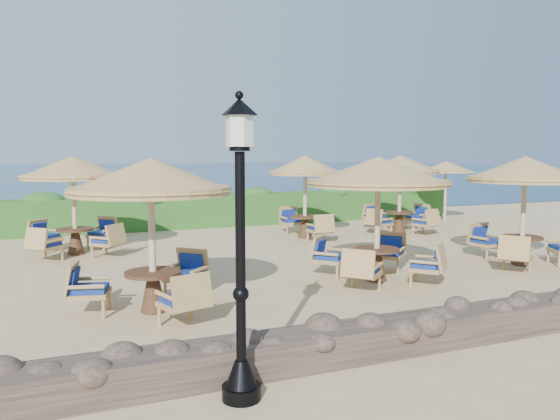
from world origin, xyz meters
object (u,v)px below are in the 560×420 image
at_px(lamp_post, 241,262).
at_px(cafe_set_1, 378,194).
at_px(cafe_set_4, 305,179).
at_px(cafe_set_5, 400,181).
at_px(extra_parasol, 446,167).
at_px(cafe_set_3, 73,188).
at_px(cafe_set_2, 524,188).
at_px(cafe_set_0, 151,202).

xyz_separation_m(lamp_post, cafe_set_1, (4.48, 4.27, 0.33)).
distance_m(cafe_set_1, cafe_set_4, 6.12).
height_order(lamp_post, cafe_set_5, lamp_post).
relative_size(extra_parasol, cafe_set_3, 0.90).
xyz_separation_m(cafe_set_2, cafe_set_4, (-3.06, 5.95, 0.01)).
xyz_separation_m(cafe_set_2, cafe_set_3, (-10.03, 5.68, -0.10)).
distance_m(cafe_set_2, cafe_set_4, 6.69).
bearing_deg(extra_parasol, cafe_set_4, -166.26).
bearing_deg(cafe_set_2, cafe_set_1, -179.16).
distance_m(lamp_post, cafe_set_3, 10.11).
relative_size(extra_parasol, cafe_set_1, 0.80).
bearing_deg(lamp_post, cafe_set_3, 97.79).
bearing_deg(cafe_set_2, cafe_set_3, 150.47).
height_order(cafe_set_2, cafe_set_3, same).
bearing_deg(extra_parasol, cafe_set_5, -152.36).
bearing_deg(cafe_set_3, extra_parasol, 8.10).
relative_size(cafe_set_0, cafe_set_3, 1.06).
xyz_separation_m(extra_parasol, cafe_set_5, (-3.43, -1.80, -0.38)).
distance_m(cafe_set_0, cafe_set_4, 8.80).
xyz_separation_m(cafe_set_2, cafe_set_5, (0.51, 5.87, -0.10)).
bearing_deg(cafe_set_3, cafe_set_5, 1.04).
xyz_separation_m(cafe_set_0, cafe_set_1, (4.81, 0.49, -0.03)).
bearing_deg(cafe_set_4, cafe_set_2, -62.80).
distance_m(cafe_set_0, cafe_set_2, 9.01).
xyz_separation_m(cafe_set_1, cafe_set_5, (4.70, 5.93, -0.09)).
relative_size(lamp_post, cafe_set_4, 1.18).
distance_m(cafe_set_1, cafe_set_2, 4.18).
bearing_deg(cafe_set_2, cafe_set_5, 84.99).
height_order(cafe_set_0, cafe_set_5, same).
xyz_separation_m(cafe_set_3, cafe_set_4, (6.97, 0.27, 0.12)).
height_order(lamp_post, extra_parasol, lamp_post).
bearing_deg(cafe_set_3, cafe_set_0, -80.54).
relative_size(lamp_post, cafe_set_0, 1.17).
height_order(cafe_set_2, cafe_set_4, same).
height_order(lamp_post, cafe_set_2, lamp_post).
bearing_deg(cafe_set_1, cafe_set_5, 51.63).
relative_size(extra_parasol, cafe_set_5, 0.83).
height_order(cafe_set_3, cafe_set_5, same).
xyz_separation_m(cafe_set_4, cafe_set_5, (3.57, -0.08, -0.12)).
relative_size(lamp_post, cafe_set_1, 1.10).
distance_m(lamp_post, cafe_set_4, 11.72).
relative_size(cafe_set_0, cafe_set_5, 0.98).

